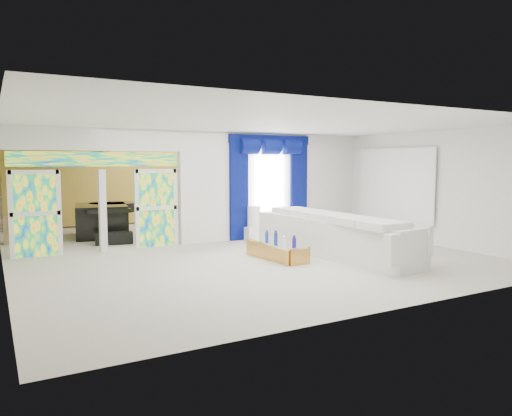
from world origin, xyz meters
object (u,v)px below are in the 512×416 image
console_table (263,233)px  armchair (321,226)px  grand_piano (101,220)px  white_sofa (333,237)px  coffee_table (277,251)px

console_table → armchair: armchair is taller
grand_piano → white_sofa: bearing=-45.2°
armchair → white_sofa: bearing=117.8°
coffee_table → console_table: bearing=66.3°
white_sofa → console_table: 2.96m
armchair → grand_piano: (-5.70, 3.12, 0.16)m
console_table → armchair: size_ratio=1.15×
console_table → grand_piano: size_ratio=0.60×
white_sofa → coffee_table: size_ratio=2.78×
white_sofa → armchair: size_ratio=4.72×
armchair → console_table: bearing=48.7°
coffee_table → grand_piano: size_ratio=0.88×
white_sofa → armchair: 3.06m
console_table → armchair: (1.79, -0.34, 0.13)m
white_sofa → coffee_table: bearing=160.7°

